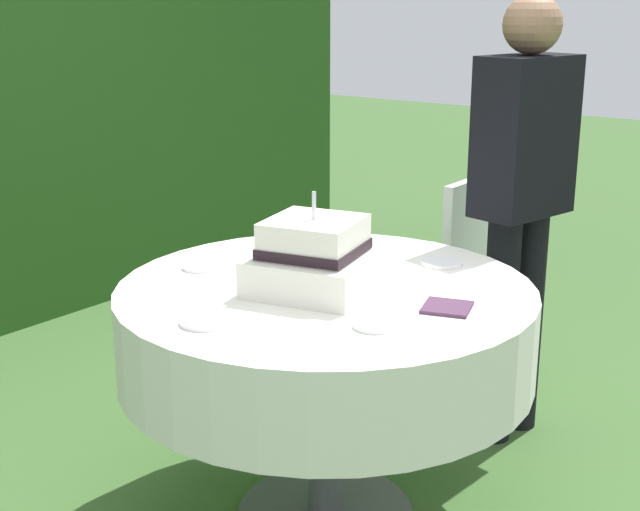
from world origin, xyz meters
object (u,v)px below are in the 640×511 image
at_px(wedding_cake, 313,257).
at_px(serving_plate_near, 375,325).
at_px(serving_plate_left, 204,322).
at_px(napkin_stack, 447,307).
at_px(serving_plate_far, 442,262).
at_px(cake_table, 326,330).
at_px(standing_person, 522,192).
at_px(garden_chair, 447,259).
at_px(serving_plate_right, 200,267).

bearing_deg(wedding_cake, serving_plate_near, -114.49).
xyz_separation_m(serving_plate_left, napkin_stack, (0.49, -0.44, -0.00)).
relative_size(serving_plate_near, serving_plate_far, 0.84).
height_order(serving_plate_near, serving_plate_far, same).
bearing_deg(cake_table, serving_plate_far, -20.91).
bearing_deg(serving_plate_far, standing_person, -5.13).
xyz_separation_m(serving_plate_left, standing_person, (1.31, -0.26, 0.16)).
distance_m(cake_table, wedding_cake, 0.24).
bearing_deg(napkin_stack, serving_plate_far, 32.44).
distance_m(cake_table, garden_chair, 1.17).
relative_size(serving_plate_right, garden_chair, 0.12).
height_order(cake_table, napkin_stack, napkin_stack).
bearing_deg(napkin_stack, serving_plate_near, 161.72).
height_order(wedding_cake, napkin_stack, wedding_cake).
xyz_separation_m(serving_plate_far, napkin_stack, (-0.36, -0.23, -0.00)).
height_order(cake_table, standing_person, standing_person).
height_order(serving_plate_right, napkin_stack, serving_plate_right).
bearing_deg(serving_plate_left, garden_chair, 6.56).
bearing_deg(napkin_stack, serving_plate_right, 100.67).
distance_m(garden_chair, standing_person, 0.65).
relative_size(cake_table, wedding_cake, 3.08).
distance_m(serving_plate_right, napkin_stack, 0.82).
bearing_deg(wedding_cake, napkin_stack, -77.05).
distance_m(cake_table, serving_plate_right, 0.46).
xyz_separation_m(cake_table, wedding_cake, (-0.04, 0.01, 0.24)).
distance_m(cake_table, serving_plate_left, 0.47).
bearing_deg(serving_plate_near, napkin_stack, -18.28).
bearing_deg(serving_plate_left, wedding_cake, -6.88).
bearing_deg(cake_table, serving_plate_near, -121.68).
height_order(cake_table, garden_chair, garden_chair).
bearing_deg(standing_person, serving_plate_left, 168.89).
relative_size(cake_table, serving_plate_far, 9.22).
relative_size(serving_plate_left, napkin_stack, 1.01).
xyz_separation_m(serving_plate_near, serving_plate_right, (0.08, 0.73, 0.00)).
height_order(cake_table, serving_plate_left, serving_plate_left).
bearing_deg(serving_plate_near, standing_person, 5.78).
bearing_deg(garden_chair, serving_plate_near, -157.61).
relative_size(wedding_cake, serving_plate_right, 3.76).
height_order(cake_table, serving_plate_right, serving_plate_right).
bearing_deg(serving_plate_far, garden_chair, 28.40).
bearing_deg(serving_plate_right, serving_plate_left, -133.13).
height_order(serving_plate_near, serving_plate_right, same).
xyz_separation_m(wedding_cake, serving_plate_far, (0.45, -0.17, -0.09)).
bearing_deg(cake_table, serving_plate_right, 103.82).
xyz_separation_m(serving_plate_left, garden_chair, (1.58, 0.18, -0.23)).
xyz_separation_m(cake_table, napkin_stack, (0.05, -0.38, 0.14)).
relative_size(cake_table, serving_plate_right, 11.57).
relative_size(napkin_stack, standing_person, 0.08).
height_order(serving_plate_left, garden_chair, garden_chair).
distance_m(napkin_stack, standing_person, 0.86).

